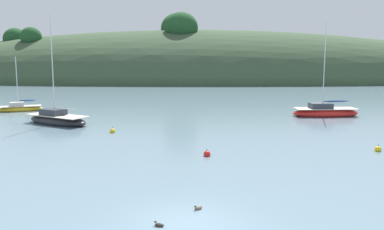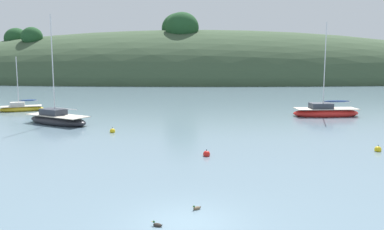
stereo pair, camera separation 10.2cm
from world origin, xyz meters
TOP-DOWN VIEW (x-y plane):
  - ground_plane at (0.00, 0.00)m, footprint 400.00×400.00m
  - far_shoreline_hill at (-0.09, 85.76)m, footprint 150.00×36.00m
  - sailboat_white_near at (13.69, 27.60)m, footprint 6.96×2.77m
  - sailboat_navy_dinghy at (-19.44, 31.22)m, footprint 4.99×3.19m
  - sailboat_orange_cutter at (-12.37, 22.43)m, footprint 7.01×5.43m
  - mooring_buoy_outer at (12.30, 11.81)m, footprint 0.44×0.44m
  - mooring_buoy_inner at (-6.47, 18.25)m, footprint 0.44×0.44m
  - mooring_buoy_channel at (1.02, 10.39)m, footprint 0.44×0.44m
  - duck_lone_right at (0.41, 1.34)m, footprint 0.39×0.35m
  - duck_straggler at (-1.04, -0.37)m, footprint 0.42×0.28m

SIDE VIEW (x-z plane):
  - ground_plane at x=0.00m, z-range 0.00..0.00m
  - duck_lone_right at x=0.41m, z-range -0.07..0.17m
  - duck_straggler at x=-1.04m, z-range -0.07..0.17m
  - far_shoreline_hill at x=-0.09m, z-range -14.10..14.29m
  - mooring_buoy_outer at x=12.30m, z-range -0.15..0.39m
  - mooring_buoy_inner at x=-6.47m, z-range -0.15..0.39m
  - mooring_buoy_channel at x=1.02m, z-range -0.15..0.39m
  - sailboat_navy_dinghy at x=-19.44m, z-range -2.81..3.45m
  - sailboat_orange_cutter at x=-12.37m, z-range -4.64..5.46m
  - sailboat_white_near at x=13.69m, z-range -4.47..5.31m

